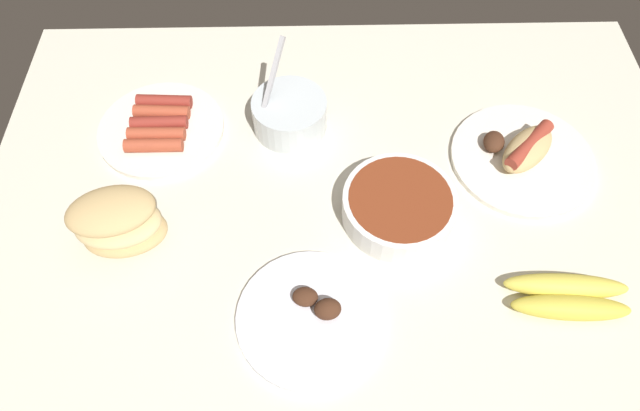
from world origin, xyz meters
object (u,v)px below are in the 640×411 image
(plate_sausages, at_px, (160,127))
(bread_stack, at_px, (118,223))
(banana_bunch, at_px, (568,296))
(plate_hotdog_assembled, at_px, (523,154))
(bowl_chili, at_px, (399,206))
(bowl_coleslaw, at_px, (289,113))
(plate_grilled_meat, at_px, (311,316))

(plate_sausages, bearing_deg, bread_stack, 84.36)
(bread_stack, xyz_separation_m, banana_bunch, (-0.66, 0.12, -0.04))
(plate_hotdog_assembled, relative_size, banana_bunch, 1.33)
(plate_hotdog_assembled, bearing_deg, plate_sausages, -7.21)
(bowl_chili, height_order, bowl_coleslaw, bowl_coleslaw)
(bowl_chili, bearing_deg, plate_hotdog_assembled, -154.32)
(bowl_chili, relative_size, banana_bunch, 0.98)
(bowl_chili, relative_size, plate_sausages, 0.81)
(bowl_chili, xyz_separation_m, plate_hotdog_assembled, (-0.23, -0.11, -0.01))
(bowl_coleslaw, xyz_separation_m, banana_bunch, (-0.41, 0.35, -0.02))
(banana_bunch, bearing_deg, plate_hotdog_assembled, -88.42)
(bowl_chili, relative_size, bread_stack, 1.25)
(bread_stack, distance_m, bowl_coleslaw, 0.35)
(bowl_chili, relative_size, plate_hotdog_assembled, 0.73)
(bread_stack, relative_size, plate_grilled_meat, 0.68)
(bowl_chili, xyz_separation_m, banana_bunch, (-0.23, 0.16, -0.01))
(bowl_chili, height_order, plate_grilled_meat, bowl_chili)
(plate_grilled_meat, height_order, plate_hotdog_assembled, plate_hotdog_assembled)
(plate_hotdog_assembled, bearing_deg, bowl_coleslaw, -12.21)
(bread_stack, bearing_deg, plate_hotdog_assembled, -167.32)
(bread_stack, relative_size, plate_sausages, 0.64)
(bowl_coleslaw, xyz_separation_m, plate_sausages, (0.23, 0.01, -0.02))
(bread_stack, bearing_deg, plate_grilled_meat, 154.70)
(bread_stack, height_order, bowl_coleslaw, bowl_coleslaw)
(bread_stack, xyz_separation_m, bowl_coleslaw, (-0.25, -0.23, -0.02))
(plate_sausages, height_order, banana_bunch, banana_bunch)
(bowl_chili, bearing_deg, banana_bunch, 146.19)
(bowl_coleslaw, height_order, plate_sausages, bowl_coleslaw)
(bowl_chili, distance_m, banana_bunch, 0.28)
(bowl_coleslaw, bearing_deg, bowl_chili, 131.95)
(bread_stack, distance_m, plate_grilled_meat, 0.32)
(plate_sausages, bearing_deg, plate_grilled_meat, 126.09)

